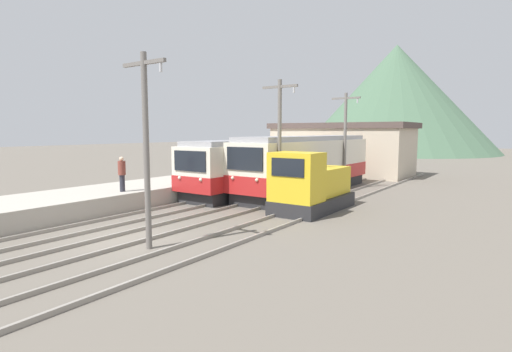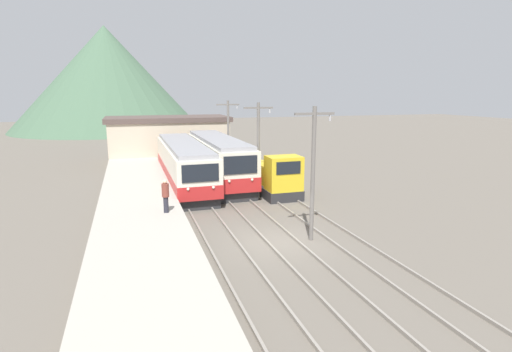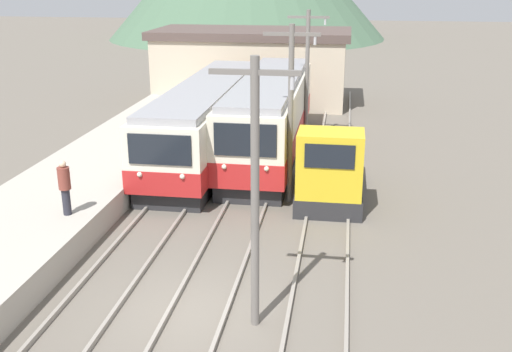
% 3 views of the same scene
% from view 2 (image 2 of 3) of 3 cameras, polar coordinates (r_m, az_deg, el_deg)
% --- Properties ---
extents(ground_plane, '(200.00, 200.00, 0.00)m').
position_cam_2_polar(ground_plane, '(19.69, 3.01, -9.40)').
color(ground_plane, '#665E54').
extents(platform_left, '(4.50, 54.00, 0.91)m').
position_cam_2_polar(platform_left, '(18.39, -15.80, -9.87)').
color(platform_left, '#ADA599').
rests_on(platform_left, ground).
extents(track_left, '(1.54, 60.00, 0.14)m').
position_cam_2_polar(track_left, '(18.95, -4.48, -10.05)').
color(track_left, gray).
rests_on(track_left, ground).
extents(track_center, '(1.54, 60.00, 0.14)m').
position_cam_2_polar(track_center, '(19.73, 3.56, -9.14)').
color(track_center, gray).
rests_on(track_center, ground).
extents(track_right, '(1.54, 60.00, 0.14)m').
position_cam_2_polar(track_right, '(20.95, 11.31, -8.09)').
color(track_right, gray).
rests_on(track_right, ground).
extents(commuter_train_left, '(2.84, 15.07, 3.43)m').
position_cam_2_polar(commuter_train_left, '(31.52, -10.26, 1.49)').
color(commuter_train_left, '#28282B').
rests_on(commuter_train_left, ground).
extents(commuter_train_center, '(2.84, 13.79, 3.67)m').
position_cam_2_polar(commuter_train_center, '(32.38, -5.46, 2.07)').
color(commuter_train_center, '#28282B').
rests_on(commuter_train_center, ground).
extents(shunting_locomotive, '(2.40, 5.17, 3.00)m').
position_cam_2_polar(shunting_locomotive, '(28.26, 2.87, -0.33)').
color(shunting_locomotive, '#28282B').
rests_on(shunting_locomotive, ground).
extents(catenary_mast_near, '(2.00, 0.20, 6.52)m').
position_cam_2_polar(catenary_mast_near, '(19.15, 8.17, 1.02)').
color(catenary_mast_near, slate).
rests_on(catenary_mast_near, ground).
extents(catenary_mast_mid, '(2.00, 0.20, 6.52)m').
position_cam_2_polar(catenary_mast_mid, '(26.84, 0.35, 4.18)').
color(catenary_mast_mid, slate).
rests_on(catenary_mast_mid, ground).
extents(catenary_mast_far, '(2.00, 0.20, 6.52)m').
position_cam_2_polar(catenary_mast_far, '(34.85, -3.96, 5.88)').
color(catenary_mast_far, slate).
rests_on(catenary_mast_far, ground).
extents(person_on_platform, '(0.38, 0.38, 1.78)m').
position_cam_2_polar(person_on_platform, '(21.48, -12.80, -2.61)').
color(person_on_platform, '#282833').
rests_on(person_on_platform, platform_left).
extents(station_building, '(12.60, 6.30, 4.72)m').
position_cam_2_polar(station_building, '(43.60, -12.38, 5.22)').
color(station_building, beige).
rests_on(station_building, ground).
extents(mountain_backdrop, '(36.14, 36.14, 19.88)m').
position_cam_2_polar(mountain_backdrop, '(85.18, -20.49, 12.88)').
color(mountain_backdrop, '#47664C').
rests_on(mountain_backdrop, ground).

